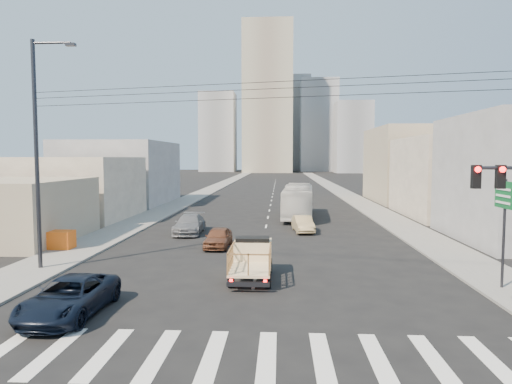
# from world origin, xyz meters

# --- Properties ---
(ground) EXTENTS (420.00, 420.00, 0.00)m
(ground) POSITION_xyz_m (0.00, 0.00, 0.00)
(ground) COLOR black
(ground) RESTS_ON ground
(sidewalk_left) EXTENTS (3.50, 180.00, 0.12)m
(sidewalk_left) POSITION_xyz_m (-11.75, 70.00, 0.06)
(sidewalk_left) COLOR slate
(sidewalk_left) RESTS_ON ground
(sidewalk_right) EXTENTS (3.50, 180.00, 0.12)m
(sidewalk_right) POSITION_xyz_m (11.75, 70.00, 0.06)
(sidewalk_right) COLOR slate
(sidewalk_right) RESTS_ON ground
(crosswalk) EXTENTS (18.59, 3.80, 0.01)m
(crosswalk) POSITION_xyz_m (0.02, -6.00, 0.01)
(crosswalk) COLOR silver
(crosswalk) RESTS_ON ground
(lane_dashes) EXTENTS (0.15, 104.00, 0.01)m
(lane_dashes) POSITION_xyz_m (0.00, 53.00, 0.01)
(lane_dashes) COLOR silver
(lane_dashes) RESTS_ON ground
(flatbed_pickup) EXTENTS (1.95, 4.41, 1.90)m
(flatbed_pickup) POSITION_xyz_m (-0.18, 2.83, 1.09)
(flatbed_pickup) COLOR beige
(flatbed_pickup) RESTS_ON ground
(navy_pickup) EXTENTS (2.45, 5.12, 1.41)m
(navy_pickup) POSITION_xyz_m (-6.70, -2.78, 0.70)
(navy_pickup) COLOR black
(navy_pickup) RESTS_ON ground
(city_bus) EXTENTS (3.54, 11.98, 3.29)m
(city_bus) POSITION_xyz_m (3.01, 26.27, 1.65)
(city_bus) COLOR silver
(city_bus) RESTS_ON ground
(sedan_brown) EXTENTS (1.69, 3.94, 1.33)m
(sedan_brown) POSITION_xyz_m (-2.88, 10.54, 0.66)
(sedan_brown) COLOR brown
(sedan_brown) RESTS_ON ground
(sedan_tan) EXTENTS (1.78, 4.04, 1.29)m
(sedan_tan) POSITION_xyz_m (3.05, 17.18, 0.65)
(sedan_tan) COLOR tan
(sedan_tan) RESTS_ON ground
(sedan_grey) EXTENTS (2.21, 5.14, 1.48)m
(sedan_grey) POSITION_xyz_m (-5.89, 15.95, 0.74)
(sedan_grey) COLOR slate
(sedan_grey) RESTS_ON ground
(green_sign) EXTENTS (0.18, 1.60, 5.00)m
(green_sign) POSITION_xyz_m (11.16, 1.50, 3.74)
(green_sign) COLOR #2D2D33
(green_sign) RESTS_ON ground
(streetlamp_left) EXTENTS (2.36, 0.25, 12.00)m
(streetlamp_left) POSITION_xyz_m (-11.39, 4.00, 6.44)
(streetlamp_left) COLOR #2D2D33
(streetlamp_left) RESTS_ON ground
(overhead_wires) EXTENTS (23.01, 5.02, 0.72)m
(overhead_wires) POSITION_xyz_m (0.00, 1.50, 8.97)
(overhead_wires) COLOR black
(overhead_wires) RESTS_ON ground
(crate_stack) EXTENTS (1.80, 1.20, 1.14)m
(crate_stack) POSITION_xyz_m (-13.00, 9.03, 0.69)
(crate_stack) COLOR orange
(crate_stack) RESTS_ON sidewalk_left
(bldg_right_mid) EXTENTS (11.00, 14.00, 8.00)m
(bldg_right_mid) POSITION_xyz_m (19.50, 28.00, 4.00)
(bldg_right_mid) COLOR #AD9F8B
(bldg_right_mid) RESTS_ON ground
(bldg_right_far) EXTENTS (12.00, 16.00, 10.00)m
(bldg_right_far) POSITION_xyz_m (20.00, 44.00, 5.00)
(bldg_right_far) COLOR tan
(bldg_right_far) RESTS_ON ground
(bldg_left_near) EXTENTS (9.00, 10.00, 4.40)m
(bldg_left_near) POSITION_xyz_m (-18.00, 12.00, 2.20)
(bldg_left_near) COLOR tan
(bldg_left_near) RESTS_ON ground
(bldg_left_mid) EXTENTS (11.00, 12.00, 6.00)m
(bldg_left_mid) POSITION_xyz_m (-19.00, 24.00, 3.00)
(bldg_left_mid) COLOR #AD9F8B
(bldg_left_mid) RESTS_ON ground
(bldg_left_far) EXTENTS (12.00, 16.00, 8.00)m
(bldg_left_far) POSITION_xyz_m (-19.50, 39.00, 4.00)
(bldg_left_far) COLOR gray
(bldg_left_far) RESTS_ON ground
(high_rise_tower) EXTENTS (20.00, 20.00, 60.00)m
(high_rise_tower) POSITION_xyz_m (-4.00, 170.00, 30.00)
(high_rise_tower) COLOR #A0907C
(high_rise_tower) RESTS_ON ground
(midrise_ne) EXTENTS (16.00, 16.00, 40.00)m
(midrise_ne) POSITION_xyz_m (18.00, 185.00, 20.00)
(midrise_ne) COLOR gray
(midrise_ne) RESTS_ON ground
(midrise_nw) EXTENTS (15.00, 15.00, 34.00)m
(midrise_nw) POSITION_xyz_m (-26.00, 180.00, 17.00)
(midrise_nw) COLOR gray
(midrise_nw) RESTS_ON ground
(midrise_back) EXTENTS (18.00, 18.00, 44.00)m
(midrise_back) POSITION_xyz_m (6.00, 200.00, 22.00)
(midrise_back) COLOR gray
(midrise_back) RESTS_ON ground
(midrise_east) EXTENTS (14.00, 14.00, 28.00)m
(midrise_east) POSITION_xyz_m (30.00, 165.00, 14.00)
(midrise_east) COLOR gray
(midrise_east) RESTS_ON ground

